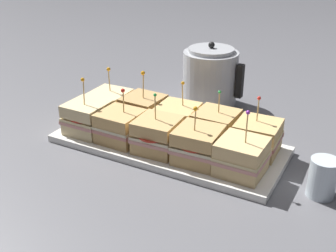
# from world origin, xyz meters

# --- Properties ---
(ground_plane) EXTENTS (6.00, 6.00, 0.00)m
(ground_plane) POSITION_xyz_m (0.00, 0.00, 0.00)
(ground_plane) COLOR slate
(serving_platter) EXTENTS (0.60, 0.25, 0.02)m
(serving_platter) POSITION_xyz_m (0.00, 0.00, 0.01)
(serving_platter) COLOR white
(serving_platter) RESTS_ON ground_plane
(sandwich_front_far_left) EXTENTS (0.11, 0.11, 0.16)m
(sandwich_front_far_left) POSITION_xyz_m (-0.22, -0.06, 0.06)
(sandwich_front_far_left) COLOR beige
(sandwich_front_far_left) RESTS_ON serving_platter
(sandwich_front_left) EXTENTS (0.11, 0.11, 0.14)m
(sandwich_front_left) POSITION_xyz_m (-0.11, -0.05, 0.06)
(sandwich_front_left) COLOR tan
(sandwich_front_left) RESTS_ON serving_platter
(sandwich_front_center) EXTENTS (0.11, 0.11, 0.15)m
(sandwich_front_center) POSITION_xyz_m (0.00, -0.05, 0.06)
(sandwich_front_center) COLOR tan
(sandwich_front_center) RESTS_ON serving_platter
(sandwich_front_right) EXTENTS (0.11, 0.11, 0.14)m
(sandwich_front_right) POSITION_xyz_m (0.11, -0.05, 0.06)
(sandwich_front_right) COLOR tan
(sandwich_front_right) RESTS_ON serving_platter
(sandwich_front_far_right) EXTENTS (0.11, 0.11, 0.16)m
(sandwich_front_far_right) POSITION_xyz_m (0.22, -0.06, 0.06)
(sandwich_front_far_right) COLOR #DBB77A
(sandwich_front_far_right) RESTS_ON serving_platter
(sandwich_back_far_left) EXTENTS (0.11, 0.11, 0.15)m
(sandwich_back_far_left) POSITION_xyz_m (-0.22, 0.05, 0.06)
(sandwich_back_far_left) COLOR beige
(sandwich_back_far_left) RESTS_ON serving_platter
(sandwich_back_left) EXTENTS (0.11, 0.12, 0.16)m
(sandwich_back_left) POSITION_xyz_m (-0.11, 0.06, 0.06)
(sandwich_back_left) COLOR tan
(sandwich_back_left) RESTS_ON serving_platter
(sandwich_back_center) EXTENTS (0.11, 0.11, 0.15)m
(sandwich_back_center) POSITION_xyz_m (0.00, 0.06, 0.06)
(sandwich_back_center) COLOR tan
(sandwich_back_center) RESTS_ON serving_platter
(sandwich_back_right) EXTENTS (0.11, 0.11, 0.14)m
(sandwich_back_right) POSITION_xyz_m (0.11, 0.06, 0.06)
(sandwich_back_right) COLOR tan
(sandwich_back_right) RESTS_ON serving_platter
(sandwich_back_far_right) EXTENTS (0.11, 0.11, 0.14)m
(sandwich_back_far_right) POSITION_xyz_m (0.22, 0.06, 0.06)
(sandwich_back_far_right) COLOR tan
(sandwich_back_far_right) RESTS_ON serving_platter
(kettle_steel) EXTENTS (0.20, 0.17, 0.21)m
(kettle_steel) POSITION_xyz_m (-0.02, 0.32, 0.09)
(kettle_steel) COLOR #B7BABF
(kettle_steel) RESTS_ON ground_plane
(drinking_glass) EXTENTS (0.06, 0.06, 0.09)m
(drinking_glass) POSITION_xyz_m (0.39, -0.03, 0.04)
(drinking_glass) COLOR silver
(drinking_glass) RESTS_ON ground_plane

